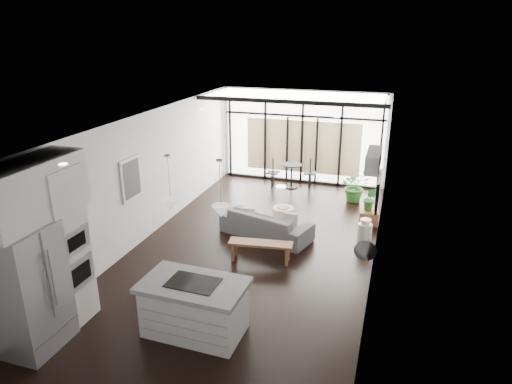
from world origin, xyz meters
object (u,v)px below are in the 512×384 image
Objects in this scene: island at (194,308)px; fridge at (29,290)px; console_bench at (261,251)px; pouf at (283,216)px; tv at (379,191)px; milk_can at (365,232)px; sofa at (266,220)px.

island is 2.40m from fridge.
pouf is (-0.03, 1.97, -0.00)m from console_bench.
tv reaches higher than console_bench.
island reaches higher than milk_can.
console_bench is at bearing -89.13° from pouf.
sofa reaches higher than console_bench.
island is 1.46× the size of tv.
pouf is (0.19, 0.81, -0.20)m from sofa.
pouf is at bearing 66.54° from fridge.
island is at bearing -119.78° from milk_can.
fridge is 3.19× the size of milk_can.
console_bench is 2.16× the size of milk_can.
fridge is 1.74× the size of tv.
pouf is at bearing 164.24° from milk_can.
console_bench is 1.97m from pouf.
milk_can is (1.95, 1.41, 0.09)m from console_bench.
island reaches higher than pouf.
pouf is (2.38, 5.49, -0.75)m from fridge.
island is 3.10× the size of pouf.
fridge is at bearing 81.52° from sofa.
island is 0.76× the size of sofa.
sofa is 3.49× the size of milk_can.
tv is at bearing 59.34° from island.
tv is (4.58, 4.85, 0.34)m from fridge.
console_bench is at bearing 85.22° from island.
fridge is 4.34m from console_bench.
sofa reaches higher than pouf.
island is 2.67× the size of milk_can.
tv is (2.39, 0.17, 0.89)m from sofa.
console_bench is (2.41, 3.52, -0.75)m from fridge.
island is 3.69m from sofa.
milk_can is (2.18, 0.25, -0.11)m from sofa.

